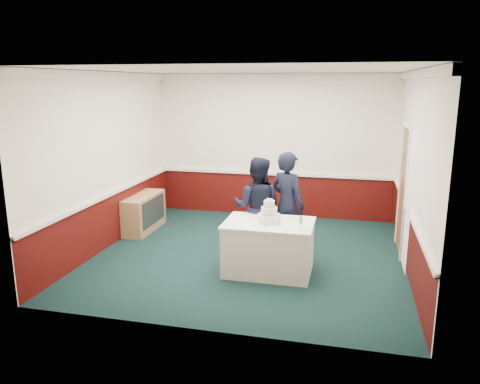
% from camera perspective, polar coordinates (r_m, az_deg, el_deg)
% --- Properties ---
extents(ground, '(5.00, 5.00, 0.00)m').
position_cam_1_polar(ground, '(7.89, 1.11, -7.69)').
color(ground, black).
rests_on(ground, ground).
extents(room_shell, '(5.00, 5.00, 3.00)m').
position_cam_1_polar(room_shell, '(8.00, 2.67, 7.11)').
color(room_shell, white).
rests_on(room_shell, ground).
extents(sideboard, '(0.41, 1.20, 0.70)m').
position_cam_1_polar(sideboard, '(9.27, -11.62, -2.49)').
color(sideboard, tan).
rests_on(sideboard, ground).
extents(cake_table, '(1.32, 0.92, 0.79)m').
position_cam_1_polar(cake_table, '(7.10, 3.50, -6.70)').
color(cake_table, white).
rests_on(cake_table, ground).
extents(wedding_cake, '(0.35, 0.35, 0.36)m').
position_cam_1_polar(wedding_cake, '(6.94, 3.56, -2.82)').
color(wedding_cake, white).
rests_on(wedding_cake, cake_table).
extents(cake_knife, '(0.10, 0.21, 0.00)m').
position_cam_1_polar(cake_knife, '(6.79, 3.00, -4.13)').
color(cake_knife, silver).
rests_on(cake_knife, cake_table).
extents(champagne_flute, '(0.05, 0.05, 0.21)m').
position_cam_1_polar(champagne_flute, '(6.60, 7.43, -3.50)').
color(champagne_flute, silver).
rests_on(champagne_flute, cake_table).
extents(person_man, '(0.82, 0.64, 1.65)m').
position_cam_1_polar(person_man, '(7.65, 2.10, -1.85)').
color(person_man, black).
rests_on(person_man, ground).
extents(person_woman, '(0.76, 0.69, 1.75)m').
position_cam_1_polar(person_woman, '(7.65, 5.78, -1.54)').
color(person_woman, black).
rests_on(person_woman, ground).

